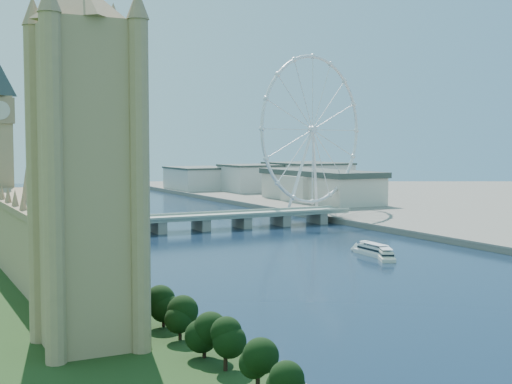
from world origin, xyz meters
TOP-DOWN VIEW (x-y plane):
  - tree_row at (-113.00, 74.00)m, footprint 7.90×215.90m
  - victoria_tower at (-135.00, 55.00)m, footprint 28.16×28.16m
  - parliament_range at (-128.00, 170.00)m, footprint 24.00×200.00m
  - westminster_bridge at (0.00, 300.00)m, footprint 220.00×22.00m
  - london_eye at (119.98, 355.08)m, footprint 113.60×39.12m
  - county_hall at (175.00, 430.00)m, footprint 54.00×144.00m
  - city_skyline at (39.22, 560.08)m, footprint 505.00×280.00m
  - tour_boat_near at (37.56, 161.17)m, footprint 9.32×30.71m
  - tour_boat_far at (36.13, 150.15)m, footprint 19.34×28.14m

SIDE VIEW (x-z plane):
  - county_hall at x=175.00m, z-range -17.50..17.50m
  - tour_boat_near at x=37.56m, z-range -3.36..3.36m
  - tour_boat_far at x=36.13m, z-range -3.09..3.09m
  - westminster_bridge at x=0.00m, z-range 1.88..11.38m
  - tree_row at x=-113.00m, z-range -0.95..18.92m
  - city_skyline at x=39.22m, z-range 0.96..32.96m
  - parliament_range at x=-128.00m, z-range -16.52..53.48m
  - victoria_tower at x=-135.00m, z-range -1.51..110.49m
  - london_eye at x=119.98m, z-range 5.37..129.67m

